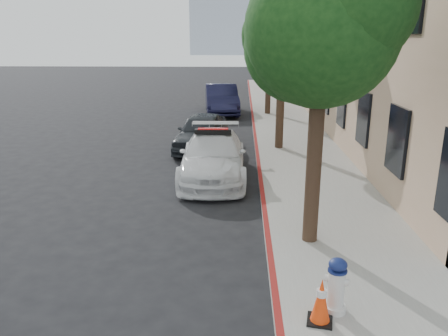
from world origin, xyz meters
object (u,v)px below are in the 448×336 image
Objects in this scene: police_car at (213,155)px; fire_hydrant at (336,286)px; parked_car_mid at (202,132)px; traffic_cone at (321,301)px; parked_car_far at (221,99)px.

police_car is 7.43m from fire_hydrant.
parked_car_mid is 11.22m from traffic_cone.
parked_car_mid is 5.90× the size of traffic_cone.
parked_car_mid is at bearing 103.91° from traffic_cone.
parked_car_far is at bearing 94.24° from parked_car_mid.
police_car is 7.61m from traffic_cone.
parked_car_far is at bearing 121.14° from fire_hydrant.
parked_car_mid is (-0.67, 3.56, 0.00)m from police_car.
traffic_cone is (2.03, -7.33, -0.20)m from police_car.
police_car is 1.18× the size of parked_car_mid.
parked_car_mid is 0.82× the size of parked_car_far.
parked_car_far is 5.70× the size of fire_hydrant.
traffic_cone is at bearing -89.20° from parked_car_far.
parked_car_far is (0.34, 8.58, 0.13)m from parked_car_mid.
police_car is at bearing 131.34° from fire_hydrant.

